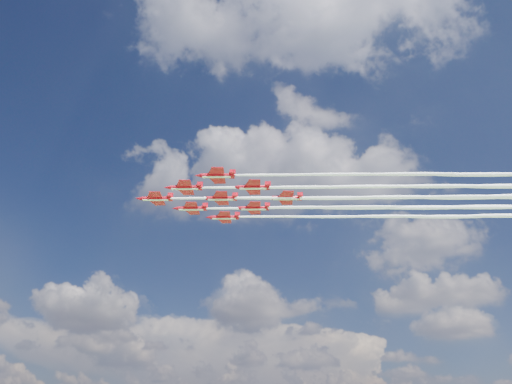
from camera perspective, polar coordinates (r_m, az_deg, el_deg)
jet_lead at (r=161.47m, az=16.44°, el=-0.58°), size 159.08×35.71×2.89m
jet_row2_port at (r=158.18m, az=20.65°, el=0.63°), size 159.08×35.71×2.89m
jet_row2_starb at (r=170.99m, az=19.11°, el=-1.65°), size 159.08×35.71×2.89m
jet_row3_port at (r=155.85m, az=25.01°, el=1.88°), size 159.08×35.71×2.89m
jet_row3_centre at (r=168.16m, az=23.12°, el=-0.52°), size 159.08×35.71×2.89m
jet_row3_starb at (r=180.89m, az=21.49°, el=-2.59°), size 159.08×35.71×2.89m
jet_row4_port at (r=166.25m, az=27.25°, el=0.64°), size 159.08×35.71×2.89m
jet_row4_starb at (r=178.48m, az=25.31°, el=-1.54°), size 159.08×35.71×2.89m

